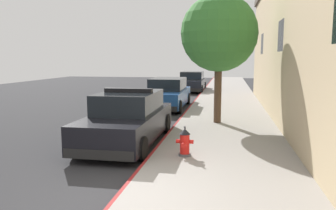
{
  "coord_description": "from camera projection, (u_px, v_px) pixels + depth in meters",
  "views": [
    {
      "loc": [
        1.88,
        -5.36,
        2.57
      ],
      "look_at": [
        -0.13,
        5.74,
        1.0
      ],
      "focal_mm": 35.68,
      "sensor_mm": 36.0,
      "label": 1
    }
  ],
  "objects": [
    {
      "name": "street_tree",
      "position": [
        219.0,
        34.0,
        12.44
      ],
      "size": [
        2.88,
        2.88,
        4.82
      ],
      "color": "brown",
      "rests_on": "sidewalk_pavement"
    },
    {
      "name": "sidewalk_pavement",
      "position": [
        226.0,
        114.0,
        15.33
      ],
      "size": [
        3.66,
        60.0,
        0.13
      ],
      "primitive_type": "cube",
      "color": "gray",
      "rests_on": "ground"
    },
    {
      "name": "ground_plane",
      "position": [
        103.0,
        113.0,
        16.41
      ],
      "size": [
        33.41,
        60.0,
        0.2
      ],
      "primitive_type": "cube",
      "color": "#2B2B2D"
    },
    {
      "name": "parked_car_silver_ahead",
      "position": [
        168.0,
        94.0,
        17.44
      ],
      "size": [
        1.94,
        4.84,
        1.56
      ],
      "color": "navy",
      "rests_on": "ground"
    },
    {
      "name": "curb_painted_edge",
      "position": [
        186.0,
        112.0,
        15.66
      ],
      "size": [
        0.08,
        60.0,
        0.13
      ],
      "primitive_type": "cube",
      "color": "maroon",
      "rests_on": "ground"
    },
    {
      "name": "parked_car_dark_far",
      "position": [
        192.0,
        82.0,
        26.38
      ],
      "size": [
        1.94,
        4.84,
        1.56
      ],
      "color": "black",
      "rests_on": "ground"
    },
    {
      "name": "police_cruiser",
      "position": [
        128.0,
        119.0,
        10.18
      ],
      "size": [
        1.94,
        4.84,
        1.68
      ],
      "color": "black",
      "rests_on": "ground"
    },
    {
      "name": "fire_hydrant",
      "position": [
        185.0,
        142.0,
        8.41
      ],
      "size": [
        0.44,
        0.4,
        0.76
      ],
      "color": "#4C4C51",
      "rests_on": "sidewalk_pavement"
    }
  ]
}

